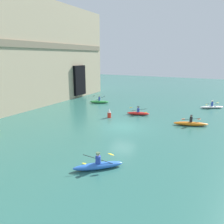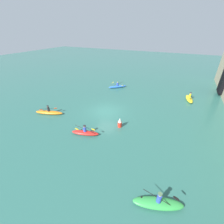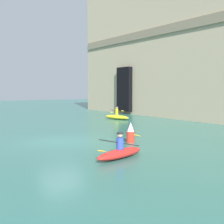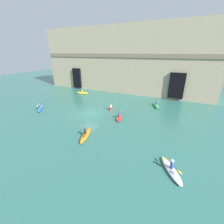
# 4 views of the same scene
# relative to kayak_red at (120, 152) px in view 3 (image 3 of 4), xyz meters

# --- Properties ---
(ground_plane) EXTENTS (120.00, 120.00, 0.00)m
(ground_plane) POSITION_rel_kayak_red_xyz_m (-5.25, -0.31, -0.24)
(ground_plane) COLOR #2D665B
(kayak_red) EXTENTS (1.47, 2.92, 1.10)m
(kayak_red) POSITION_rel_kayak_red_xyz_m (0.00, 0.00, 0.00)
(kayak_red) COLOR red
(kayak_red) RESTS_ON ground
(kayak_yellow) EXTENTS (3.11, 1.41, 1.24)m
(kayak_yellow) POSITION_rel_kayak_red_xyz_m (-13.87, 9.41, 0.01)
(kayak_yellow) COLOR yellow
(kayak_yellow) RESTS_ON ground
(marker_buoy) EXTENTS (0.44, 0.44, 1.13)m
(marker_buoy) POSITION_rel_kayak_red_xyz_m (-2.78, 2.67, 0.28)
(marker_buoy) COLOR red
(marker_buoy) RESTS_ON ground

